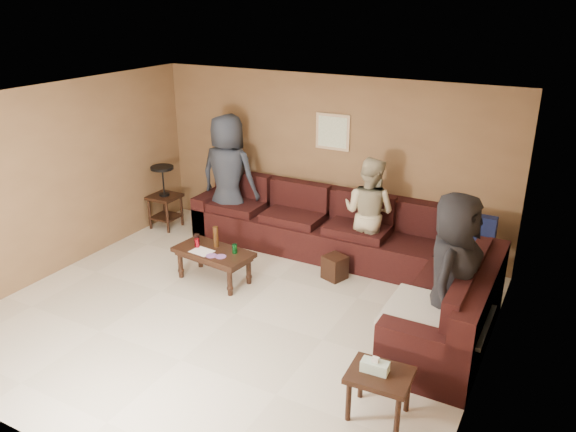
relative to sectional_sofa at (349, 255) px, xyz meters
The scene contains 10 objects.
room 2.18m from the sectional_sofa, 118.22° to the right, with size 5.60×5.50×2.50m.
sectional_sofa is the anchor object (origin of this frame).
coffee_table 1.79m from the sectional_sofa, 148.57° to the right, with size 1.09×0.63×0.72m.
end_table_left 3.29m from the sectional_sofa, behind, with size 0.45×0.45×1.02m.
side_table_right 2.66m from the sectional_sofa, 62.03° to the right, with size 0.57×0.48×0.60m.
waste_bin 0.26m from the sectional_sofa, 138.81° to the right, with size 0.27×0.27×0.32m, color black.
wall_art 1.82m from the sectional_sofa, 126.63° to the left, with size 0.52×0.04×0.52m.
person_left 2.34m from the sectional_sofa, 168.24° to the left, with size 0.93×0.61×1.90m, color #292E39.
person_middle 0.65m from the sectional_sofa, 80.96° to the left, with size 0.75×0.59×1.55m, color #C5B992.
person_right 1.95m from the sectional_sofa, 34.85° to the right, with size 0.86×0.56×1.77m, color black.
Camera 1 is at (3.28, -4.77, 3.52)m, focal length 35.00 mm.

